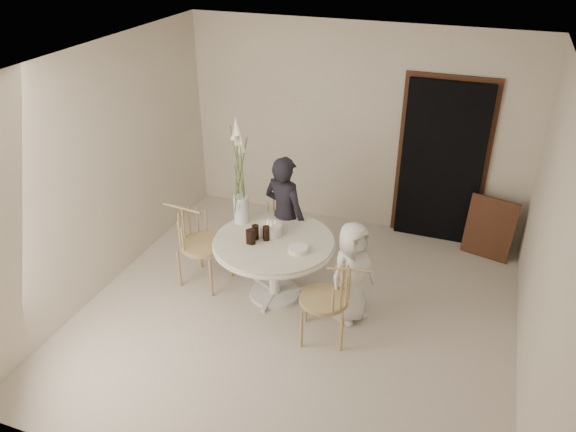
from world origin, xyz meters
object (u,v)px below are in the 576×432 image
(chair_far, at_px, (283,218))
(chair_right, at_px, (336,293))
(chair_left, at_px, (193,234))
(girl, at_px, (285,215))
(table, at_px, (274,249))
(flower_vase, at_px, (240,183))
(birthday_cake, at_px, (271,229))
(boy, at_px, (352,273))

(chair_far, relative_size, chair_right, 0.91)
(chair_left, relative_size, girl, 0.63)
(table, xyz_separation_m, flower_vase, (-0.49, 0.25, 0.60))
(chair_far, bearing_deg, chair_left, -129.82)
(chair_far, distance_m, girl, 0.42)
(table, height_order, birthday_cake, birthday_cake)
(birthday_cake, bearing_deg, flower_vase, 160.17)
(chair_far, bearing_deg, birthday_cake, -78.26)
(chair_left, xyz_separation_m, flower_vase, (0.49, 0.26, 0.61))
(table, height_order, chair_far, chair_far)
(chair_far, height_order, chair_left, chair_left)
(flower_vase, bearing_deg, chair_left, -152.12)
(chair_far, bearing_deg, girl, -65.77)
(flower_vase, bearing_deg, girl, 35.68)
(table, xyz_separation_m, chair_left, (-0.98, -0.01, -0.01))
(girl, distance_m, birthday_cake, 0.45)
(chair_far, relative_size, chair_left, 0.84)
(chair_far, xyz_separation_m, girl, (0.13, -0.32, 0.23))
(chair_right, height_order, girl, girl)
(girl, xyz_separation_m, birthday_cake, (0.00, -0.44, 0.05))
(chair_left, bearing_deg, boy, -86.30)
(boy, bearing_deg, girl, 88.75)
(chair_right, bearing_deg, table, -130.56)
(chair_right, relative_size, flower_vase, 0.68)
(chair_left, relative_size, flower_vase, 0.74)
(chair_right, bearing_deg, flower_vase, -129.98)
(boy, bearing_deg, flower_vase, 108.03)
(table, distance_m, chair_far, 0.90)
(table, relative_size, birthday_cake, 5.38)
(chair_right, height_order, flower_vase, flower_vase)
(girl, distance_m, flower_vase, 0.70)
(table, bearing_deg, chair_right, -28.45)
(girl, relative_size, boy, 1.29)
(flower_vase, bearing_deg, birthday_cake, -19.83)
(chair_far, relative_size, birthday_cake, 3.17)
(table, height_order, flower_vase, flower_vase)
(boy, relative_size, flower_vase, 0.90)
(table, relative_size, girl, 0.90)
(table, xyz_separation_m, chair_right, (0.83, -0.45, -0.06))
(table, height_order, girl, girl)
(birthday_cake, distance_m, flower_vase, 0.61)
(birthday_cake, bearing_deg, chair_left, -172.99)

